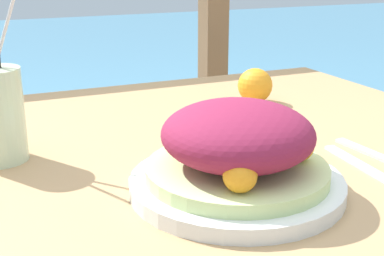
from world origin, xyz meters
TOP-DOWN VIEW (x-y plane):
  - patio_table at (0.00, 0.00)m, footprint 1.21×0.92m
  - railing_fence at (0.00, 0.73)m, footprint 2.80×0.08m
  - sea_backdrop at (0.00, 3.23)m, footprint 12.00×4.00m
  - salad_plate at (0.05, -0.17)m, footprint 0.28×0.28m
  - fork at (0.25, -0.18)m, footprint 0.03×0.18m
  - knife at (0.30, -0.16)m, footprint 0.03×0.18m
  - orange_near_basket at (0.29, 0.20)m, footprint 0.07×0.07m

SIDE VIEW (x-z plane):
  - sea_backdrop at x=0.00m, z-range 0.00..0.41m
  - patio_table at x=0.00m, z-range 0.29..1.07m
  - fork at x=0.25m, z-range 0.78..0.78m
  - knife at x=0.30m, z-range 0.78..0.78m
  - railing_fence at x=0.00m, z-range 0.24..1.37m
  - orange_near_basket at x=0.29m, z-range 0.78..0.85m
  - salad_plate at x=0.05m, z-range 0.77..0.89m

